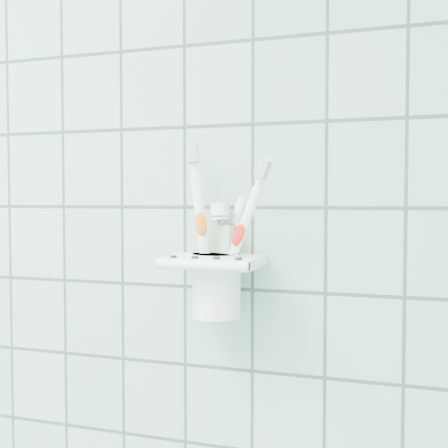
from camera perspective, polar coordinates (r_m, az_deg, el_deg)
name	(u,v)px	position (r m, az deg, el deg)	size (l,w,h in m)	color
holder_bracket	(214,263)	(0.71, -1.02, -3.94)	(0.12, 0.10, 0.04)	white
cup	(216,282)	(0.72, -0.80, -5.91)	(0.07, 0.07, 0.08)	white
toothbrush_pink	(211,225)	(0.71, -1.35, -0.11)	(0.04, 0.03, 0.22)	white
toothbrush_blue	(209,232)	(0.71, -1.52, -0.77)	(0.04, 0.07, 0.20)	white
toothbrush_orange	(213,229)	(0.72, -1.10, -0.52)	(0.08, 0.03, 0.20)	white
toothpaste_tube	(224,248)	(0.71, -0.01, -2.48)	(0.05, 0.04, 0.14)	silver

